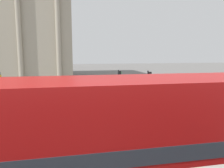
% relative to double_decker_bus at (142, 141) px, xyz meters
% --- Properties ---
extents(double_decker_bus, '(11.00, 2.69, 4.32)m').
position_rel_double_decker_bus_xyz_m(double_decker_bus, '(0.00, 0.00, 0.00)').
color(double_decker_bus, black).
rests_on(double_decker_bus, ground_plane).
extents(plaza_building_left, '(26.58, 14.80, 24.93)m').
position_rel_double_decker_bus_xyz_m(plaza_building_left, '(-14.07, 44.32, 10.06)').
color(plaza_building_left, '#A39984').
rests_on(plaza_building_left, ground_plane).
extents(traffic_light_mid, '(0.42, 0.24, 3.58)m').
position_rel_double_decker_bus_xyz_m(traffic_light_mid, '(4.57, 11.31, -0.06)').
color(traffic_light_mid, black).
rests_on(traffic_light_mid, ground_plane).
extents(traffic_light_far, '(0.42, 0.24, 3.27)m').
position_rel_double_decker_bus_xyz_m(traffic_light_far, '(3.25, 16.55, -0.25)').
color(traffic_light_far, black).
rests_on(traffic_light_far, ground_plane).
extents(car_black, '(4.20, 1.93, 1.35)m').
position_rel_double_decker_bus_xyz_m(car_black, '(7.59, 21.30, -1.71)').
color(car_black, black).
rests_on(car_black, ground_plane).
extents(pedestrian_red, '(0.32, 0.32, 1.62)m').
position_rel_double_decker_bus_xyz_m(pedestrian_red, '(2.88, 18.49, -1.48)').
color(pedestrian_red, '#282B33').
rests_on(pedestrian_red, ground_plane).
extents(pedestrian_blue, '(0.32, 0.32, 1.63)m').
position_rel_double_decker_bus_xyz_m(pedestrian_blue, '(1.31, 15.65, -1.48)').
color(pedestrian_blue, '#282B33').
rests_on(pedestrian_blue, ground_plane).
extents(pedestrian_black, '(0.32, 0.32, 1.72)m').
position_rel_double_decker_bus_xyz_m(pedestrian_black, '(2.99, 16.65, -1.42)').
color(pedestrian_black, '#282B33').
rests_on(pedestrian_black, ground_plane).
extents(pedestrian_yellow, '(0.32, 0.32, 1.70)m').
position_rel_double_decker_bus_xyz_m(pedestrian_yellow, '(4.20, 9.38, -1.43)').
color(pedestrian_yellow, '#282B33').
rests_on(pedestrian_yellow, ground_plane).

